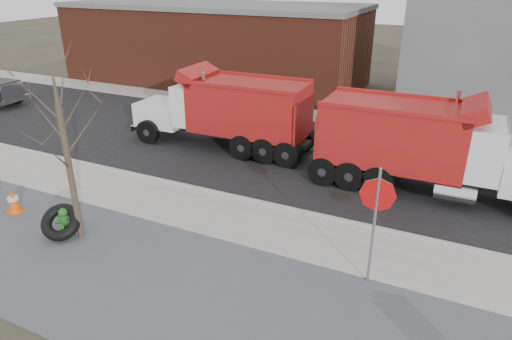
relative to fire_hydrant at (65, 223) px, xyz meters
The scene contains 14 objects.
ground 4.57m from the fire_hydrant, 37.29° to the left, with size 120.00×120.00×0.00m, color #383328.
gravel_verge 3.72m from the fire_hydrant, 11.64° to the right, with size 60.00×5.00×0.03m, color gray.
sidewalk 4.72m from the fire_hydrant, 39.72° to the left, with size 60.00×2.50×0.06m, color #9E9B93.
curb 5.63m from the fire_hydrant, 49.96° to the left, with size 60.00×0.15×0.11m, color #9E9B93.
road 9.76m from the fire_hydrant, 68.22° to the left, with size 60.00×9.40×0.02m, color black.
far_sidewalk 15.20m from the fire_hydrant, 76.23° to the left, with size 60.00×2.00×0.06m, color #9E9B93.
building_brick 20.88m from the fire_hydrant, 107.91° to the left, with size 20.20×8.20×5.30m.
bare_tree 2.91m from the fire_hydrant, 20.35° to the left, with size 3.20×3.20×5.20m.
fire_hydrant is the anchor object (origin of this frame).
truck_tire 0.13m from the fire_hydrant, 111.35° to the right, with size 1.49×1.45×1.00m.
stop_sign 8.88m from the fire_hydrant, 10.94° to the left, with size 0.85×0.15×3.15m.
traffic_cone_far 2.62m from the fire_hydrant, behind, with size 0.43×0.43×0.83m.
dump_truck_red_a 11.93m from the fire_hydrant, 40.53° to the left, with size 8.61×2.42×3.48m.
dump_truck_red_b 8.70m from the fire_hydrant, 84.92° to the left, with size 8.16×2.51×3.45m.
Camera 1 is at (6.46, -10.82, 7.24)m, focal length 32.00 mm.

